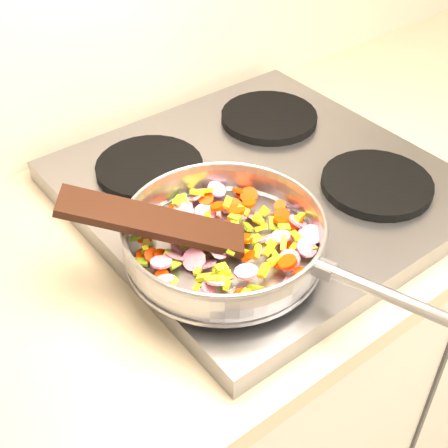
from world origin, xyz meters
TOP-DOWN VIEW (x-y plane):
  - base_cabinet at (0.00, 1.67)m, footprint 3.00×0.65m
  - cooktop at (-0.70, 1.67)m, footprint 0.60×0.60m
  - grate_fl at (-0.84, 1.52)m, footprint 0.19×0.19m
  - grate_fr at (-0.56, 1.52)m, footprint 0.19×0.19m
  - grate_bl at (-0.84, 1.81)m, footprint 0.19×0.19m
  - grate_br at (-0.56, 1.81)m, footprint 0.19×0.19m
  - saute_pan at (-0.88, 1.54)m, footprint 0.34×0.49m
  - vegetable_heap at (-0.87, 1.54)m, footprint 0.28×0.28m
  - wooden_spatula at (-0.96, 1.60)m, footprint 0.24×0.21m

SIDE VIEW (x-z plane):
  - base_cabinet at x=0.00m, z-range 0.00..0.86m
  - cooktop at x=-0.70m, z-range 0.90..0.94m
  - grate_fl at x=-0.84m, z-range 0.94..0.96m
  - grate_fr at x=-0.56m, z-range 0.94..0.96m
  - grate_bl at x=-0.84m, z-range 0.94..0.96m
  - grate_br at x=-0.56m, z-range 0.94..0.96m
  - vegetable_heap at x=-0.87m, z-range 0.95..1.00m
  - saute_pan at x=-0.88m, z-range 0.96..1.02m
  - wooden_spatula at x=-0.96m, z-range 0.97..1.06m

